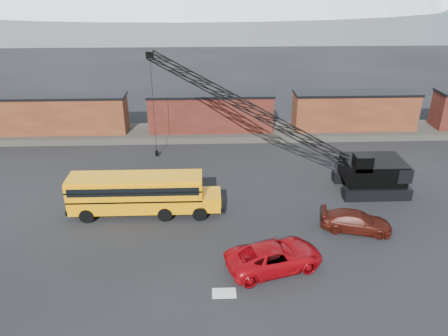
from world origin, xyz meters
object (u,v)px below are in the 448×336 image
at_px(red_pickup, 274,256).
at_px(crawler_crane, 249,108).
at_px(school_bus, 141,193).
at_px(maroon_suv, 356,221).

bearing_deg(red_pickup, crawler_crane, -14.87).
bearing_deg(crawler_crane, school_bus, -140.84).
distance_m(maroon_suv, crawler_crane, 13.39).
distance_m(school_bus, red_pickup, 11.63).
bearing_deg(crawler_crane, red_pickup, -88.03).
bearing_deg(school_bus, maroon_suv, -10.55).
xyz_separation_m(school_bus, red_pickup, (9.23, -7.02, -0.94)).
relative_size(school_bus, red_pickup, 1.89).
xyz_separation_m(maroon_suv, crawler_crane, (-6.99, 10.05, 5.44)).
distance_m(red_pickup, maroon_suv, 7.69).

